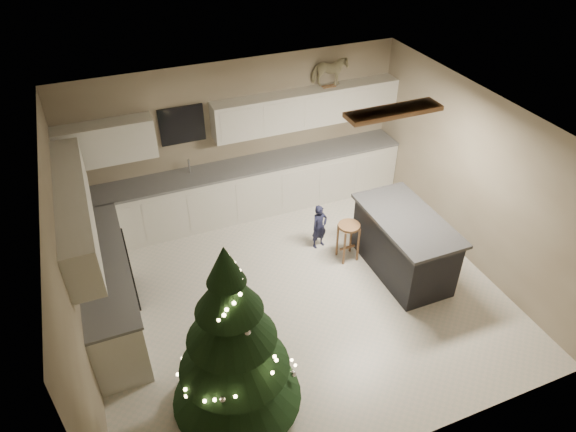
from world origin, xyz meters
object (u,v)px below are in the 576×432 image
(island, at_px, (404,244))
(rocking_horse, at_px, (330,72))
(bar_stool, at_px, (349,233))
(christmas_tree, at_px, (233,351))
(toddler, at_px, (319,227))

(island, distance_m, rocking_horse, 2.99)
(bar_stool, relative_size, christmas_tree, 0.27)
(island, relative_size, rocking_horse, 2.79)
(toddler, xyz_separation_m, rocking_horse, (0.78, 1.44, 1.88))
(island, height_order, bar_stool, island)
(bar_stool, distance_m, christmas_tree, 3.04)
(island, bearing_deg, toddler, 132.99)
(island, bearing_deg, rocking_horse, 92.92)
(island, distance_m, bar_stool, 0.82)
(christmas_tree, distance_m, rocking_horse, 4.86)
(bar_stool, xyz_separation_m, toddler, (-0.28, 0.43, -0.10))
(toddler, height_order, rocking_horse, rocking_horse)
(island, xyz_separation_m, rocking_horse, (-0.12, 2.41, 1.78))
(rocking_horse, bearing_deg, island, -162.35)
(island, relative_size, christmas_tree, 0.72)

